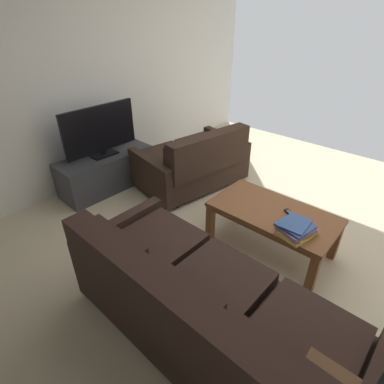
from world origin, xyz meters
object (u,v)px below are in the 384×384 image
Objects in this scene: sofa_main at (202,309)px; book_stack at (296,229)px; tv_remote at (291,214)px; flat_tv at (100,130)px; coffee_table at (273,217)px; loveseat_near at (194,162)px; tv_stand at (107,171)px.

sofa_main reaches higher than book_stack.
book_stack is 2.16× the size of tv_remote.
book_stack is (-0.15, -1.04, 0.14)m from sofa_main.
sofa_main is at bearing 159.09° from flat_tv.
sofa_main reaches higher than coffee_table.
tv_remote is (-2.35, -0.37, -0.34)m from flat_tv.
tv_remote is at bearing -90.28° from sofa_main.
book_stack reaches higher than coffee_table.
loveseat_near reaches higher than tv_stand.
sofa_main is 1.06m from book_stack.
flat_tv is at bearing -20.91° from sofa_main.
tv_stand is at bearing 8.94° from tv_remote.
coffee_table is 2.26m from flat_tv.
book_stack is at bearing 123.08° from tv_remote.
flat_tv is at bearing 8.95° from tv_remote.
sofa_main is at bearing 132.11° from loveseat_near.
loveseat_near is 1.21× the size of tv_stand.
flat_tv is 2.52m from book_stack.
coffee_table is at bearing 14.31° from tv_remote.
book_stack is at bearing -176.73° from tv_stand.
coffee_table is 0.37m from book_stack.
loveseat_near is at bearing -136.49° from flat_tv.
flat_tv is (2.20, 0.33, 0.41)m from coffee_table.
book_stack is 0.27m from tv_remote.
tv_stand is at bearing 3.27° from book_stack.
coffee_table is at bearing -171.43° from tv_stand.
book_stack is at bearing 147.53° from coffee_table.
sofa_main reaches higher than tv_remote.
tv_stand is 2.51m from book_stack.
sofa_main is 2.26m from loveseat_near.
flat_tv is 6.01× the size of tv_remote.
coffee_table is 2.23m from tv_stand.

